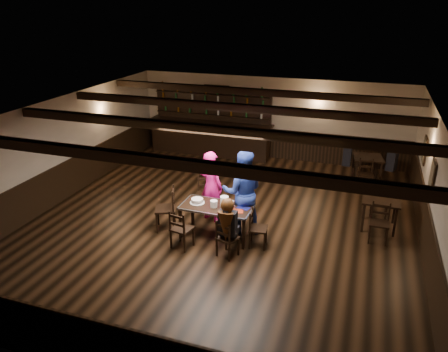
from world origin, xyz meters
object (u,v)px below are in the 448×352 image
(dining_table, at_px, (217,209))
(chair_near_left, at_px, (180,227))
(man_blue, at_px, (243,192))
(woman_pink, at_px, (211,186))
(chair_near_right, at_px, (226,237))
(bar_counter, at_px, (211,133))
(cake, at_px, (197,201))

(dining_table, bearing_deg, chair_near_left, -126.57)
(chair_near_left, distance_m, man_blue, 1.65)
(chair_near_left, xyz_separation_m, man_blue, (1.03, 1.21, 0.45))
(dining_table, xyz_separation_m, woman_pink, (-0.40, 0.73, 0.20))
(dining_table, bearing_deg, chair_near_right, -58.81)
(chair_near_left, relative_size, woman_pink, 0.51)
(dining_table, relative_size, chair_near_right, 1.93)
(dining_table, distance_m, bar_counter, 5.80)
(chair_near_right, xyz_separation_m, woman_pink, (-0.87, 1.50, 0.39))
(chair_near_right, bearing_deg, dining_table, 121.19)
(chair_near_right, height_order, bar_counter, bar_counter)
(dining_table, relative_size, bar_counter, 0.37)
(woman_pink, xyz_separation_m, bar_counter, (-1.73, 4.66, -0.15))
(chair_near_left, bearing_deg, dining_table, 53.43)
(woman_pink, bearing_deg, chair_near_right, 139.43)
(bar_counter, bearing_deg, woman_pink, -69.62)
(dining_table, xyz_separation_m, cake, (-0.47, 0.02, 0.12))
(chair_near_left, bearing_deg, cake, 83.07)
(dining_table, height_order, cake, cake)
(cake, distance_m, bar_counter, 5.62)
(dining_table, relative_size, man_blue, 0.83)
(chair_near_left, bearing_deg, bar_counter, 104.31)
(woman_pink, height_order, cake, woman_pink)
(woman_pink, bearing_deg, dining_table, 138.24)
(chair_near_right, xyz_separation_m, bar_counter, (-2.60, 6.16, 0.24))
(woman_pink, height_order, man_blue, man_blue)
(man_blue, bearing_deg, chair_near_left, 32.23)
(bar_counter, bearing_deg, chair_near_left, -75.69)
(woman_pink, bearing_deg, man_blue, -178.43)
(man_blue, bearing_deg, bar_counter, -79.74)
(chair_near_left, relative_size, chair_near_right, 1.07)
(chair_near_left, height_order, bar_counter, bar_counter)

